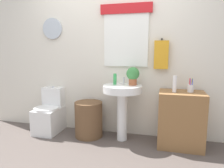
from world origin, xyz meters
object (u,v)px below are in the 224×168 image
object	(u,v)px
pedestal_sink	(122,98)
lotion_bottle	(175,84)
wooden_cabinet	(181,119)
toothbrush_cup	(191,88)
laundry_hamper	(89,119)
toilet	(50,115)
potted_plant	(133,75)
soap_bottle	(115,79)

from	to	relation	value
pedestal_sink	lotion_bottle	distance (m)	0.75
pedestal_sink	wooden_cabinet	xyz separation A→B (m)	(0.81, 0.00, -0.25)
pedestal_sink	toothbrush_cup	distance (m)	0.94
lotion_bottle	toothbrush_cup	size ratio (longest dim) A/B	1.18
wooden_cabinet	toothbrush_cup	world-z (taller)	toothbrush_cup
laundry_hamper	toilet	bearing A→B (deg)	177.34
potted_plant	lotion_bottle	world-z (taller)	potted_plant
toilet	potted_plant	world-z (taller)	potted_plant
soap_bottle	lotion_bottle	xyz separation A→B (m)	(0.83, -0.09, -0.03)
soap_bottle	toothbrush_cup	size ratio (longest dim) A/B	0.85
toilet	soap_bottle	xyz separation A→B (m)	(1.08, 0.02, 0.62)
toilet	laundry_hamper	xyz separation A→B (m)	(0.68, -0.03, -0.01)
laundry_hamper	wooden_cabinet	world-z (taller)	wooden_cabinet
wooden_cabinet	toothbrush_cup	size ratio (longest dim) A/B	4.10
wooden_cabinet	toothbrush_cup	xyz separation A→B (m)	(0.10, 0.02, 0.43)
wooden_cabinet	soap_bottle	distance (m)	1.07
laundry_hamper	lotion_bottle	world-z (taller)	lotion_bottle
laundry_hamper	potted_plant	bearing A→B (deg)	5.20
wooden_cabinet	potted_plant	size ratio (longest dim) A/B	2.93
potted_plant	toothbrush_cup	distance (m)	0.79
pedestal_sink	wooden_cabinet	bearing A→B (deg)	0.00
laundry_hamper	toothbrush_cup	size ratio (longest dim) A/B	2.89
soap_bottle	toothbrush_cup	world-z (taller)	soap_bottle
pedestal_sink	toilet	bearing A→B (deg)	178.49
pedestal_sink	soap_bottle	distance (m)	0.30
toilet	potted_plant	size ratio (longest dim) A/B	2.79
pedestal_sink	potted_plant	size ratio (longest dim) A/B	3.15
potted_plant	lotion_bottle	xyz separation A→B (m)	(0.57, -0.10, -0.09)
toilet	pedestal_sink	world-z (taller)	pedestal_sink
lotion_bottle	toothbrush_cup	world-z (taller)	lotion_bottle
soap_bottle	toothbrush_cup	xyz separation A→B (m)	(1.04, -0.03, -0.08)
toilet	toothbrush_cup	bearing A→B (deg)	-0.31
lotion_bottle	toothbrush_cup	xyz separation A→B (m)	(0.21, 0.06, -0.05)
toilet	wooden_cabinet	distance (m)	2.02
pedestal_sink	lotion_bottle	size ratio (longest dim) A/B	3.74
wooden_cabinet	potted_plant	xyz separation A→B (m)	(-0.67, 0.06, 0.58)
toilet	pedestal_sink	bearing A→B (deg)	-1.51
toilet	lotion_bottle	xyz separation A→B (m)	(1.91, -0.07, 0.59)
toilet	laundry_hamper	distance (m)	0.68
laundry_hamper	soap_bottle	distance (m)	0.74
wooden_cabinet	potted_plant	distance (m)	0.89
potted_plant	soap_bottle	bearing A→B (deg)	-177.80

